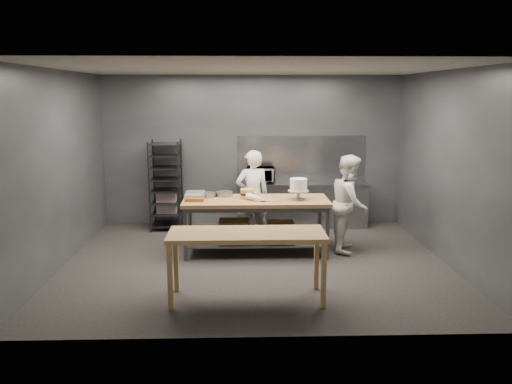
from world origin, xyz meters
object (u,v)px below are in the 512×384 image
(chef_right, at_px, (350,203))
(frosted_cake_stand, at_px, (299,186))
(work_table, at_px, (255,219))
(chef_behind, at_px, (253,196))
(speed_rack, at_px, (166,186))
(layer_cake, at_px, (247,194))
(microwave, at_px, (261,175))
(near_counter, at_px, (247,239))

(chef_right, xyz_separation_m, frosted_cake_stand, (-0.89, -0.16, 0.33))
(work_table, relative_size, chef_behind, 1.44)
(speed_rack, height_order, layer_cake, speed_rack)
(work_table, bearing_deg, microwave, 84.64)
(chef_behind, bearing_deg, layer_cake, 67.10)
(work_table, distance_m, microwave, 1.76)
(work_table, xyz_separation_m, chef_behind, (-0.03, 0.67, 0.26))
(chef_right, bearing_deg, near_counter, 154.46)
(chef_behind, relative_size, microwave, 3.07)
(near_counter, relative_size, chef_right, 1.22)
(near_counter, xyz_separation_m, chef_right, (1.77, 2.03, 0.01))
(work_table, xyz_separation_m, layer_cake, (-0.13, 0.05, 0.43))
(near_counter, relative_size, frosted_cake_stand, 5.67)
(speed_rack, distance_m, frosted_cake_stand, 2.95)
(chef_behind, relative_size, frosted_cake_stand, 4.71)
(near_counter, bearing_deg, speed_rack, 113.49)
(near_counter, bearing_deg, layer_cake, 89.05)
(chef_right, xyz_separation_m, layer_cake, (-1.73, -0.04, 0.18))
(near_counter, height_order, microwave, microwave)
(work_table, relative_size, speed_rack, 1.37)
(microwave, distance_m, frosted_cake_stand, 1.84)
(near_counter, xyz_separation_m, chef_behind, (0.14, 2.61, 0.02))
(work_table, bearing_deg, frosted_cake_stand, -5.88)
(microwave, bearing_deg, chef_behind, -100.29)
(frosted_cake_stand, bearing_deg, speed_rack, 145.20)
(chef_behind, bearing_deg, chef_right, 146.99)
(frosted_cake_stand, bearing_deg, microwave, 107.44)
(near_counter, xyz_separation_m, microwave, (0.32, 3.62, 0.24))
(chef_right, relative_size, microwave, 3.02)
(speed_rack, height_order, frosted_cake_stand, speed_rack)
(speed_rack, xyz_separation_m, chef_behind, (1.68, -0.93, -0.03))
(near_counter, height_order, speed_rack, speed_rack)
(chef_right, distance_m, frosted_cake_stand, 0.96)
(near_counter, distance_m, frosted_cake_stand, 2.09)
(speed_rack, height_order, microwave, speed_rack)
(work_table, relative_size, layer_cake, 10.79)
(work_table, height_order, speed_rack, speed_rack)
(work_table, relative_size, microwave, 4.43)
(chef_behind, bearing_deg, microwave, -113.63)
(near_counter, relative_size, chef_behind, 1.20)
(near_counter, distance_m, chef_behind, 2.61)
(chef_right, relative_size, layer_cake, 7.37)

